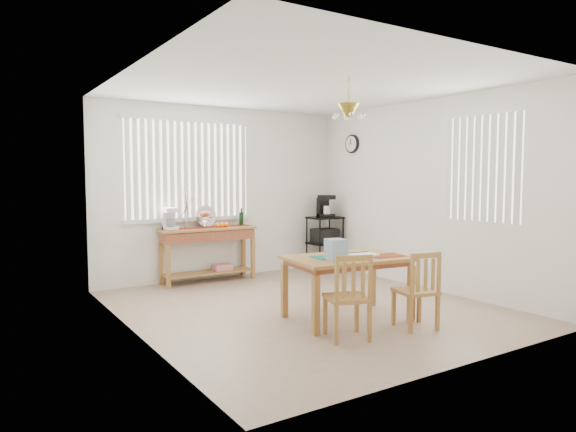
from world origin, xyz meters
TOP-DOWN VIEW (x-y plane):
  - ground at (0.00, 0.00)m, footprint 4.00×4.50m
  - room_shell at (0.00, 0.01)m, footprint 4.20×4.70m
  - sideboard at (-0.35, 2.03)m, footprint 1.42×0.40m
  - sideboard_items at (-0.58, 2.04)m, footprint 1.35×0.33m
  - wire_cart at (1.70, 1.90)m, footprint 0.52×0.42m
  - cart_items at (1.70, 1.91)m, footprint 0.21×0.25m
  - dining_table at (0.09, -0.65)m, footprint 1.37×0.97m
  - table_items at (-0.04, -0.74)m, footprint 0.98×0.57m
  - chair_left at (-0.35, -1.21)m, footprint 0.49×0.49m
  - chair_right at (0.47, -1.31)m, footprint 0.44×0.44m

SIDE VIEW (x-z plane):
  - ground at x=0.00m, z-range -0.01..0.00m
  - chair_right at x=0.47m, z-range -0.01..0.79m
  - chair_left at x=-0.35m, z-range -0.01..0.82m
  - wire_cart at x=1.70m, z-range 0.09..0.97m
  - sideboard at x=-0.35m, z-range 0.20..1.00m
  - dining_table at x=0.09m, z-range 0.26..0.95m
  - table_items at x=-0.04m, z-range 0.66..0.88m
  - sideboard_items at x=-0.58m, z-range 0.62..1.23m
  - cart_items at x=1.70m, z-range 0.87..1.23m
  - room_shell at x=0.00m, z-range 0.34..3.04m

